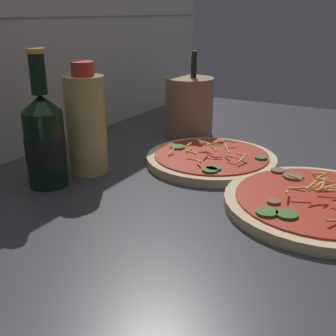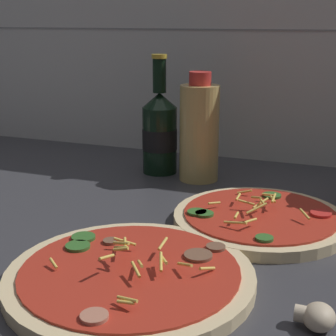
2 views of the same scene
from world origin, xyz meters
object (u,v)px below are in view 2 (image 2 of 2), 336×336
at_px(oil_bottle, 199,131).
at_px(pizza_near, 130,276).
at_px(beer_bottle, 160,131).
at_px(pizza_far, 260,219).
at_px(mushroom_left, 317,317).

bearing_deg(oil_bottle, pizza_near, -83.64).
distance_m(pizza_near, beer_bottle, 0.46).
relative_size(pizza_near, oil_bottle, 1.43).
distance_m(pizza_near, pizza_far, 0.25).
relative_size(pizza_near, beer_bottle, 1.25).
relative_size(oil_bottle, mushroom_left, 5.09).
distance_m(oil_bottle, mushroom_left, 0.51).
xyz_separation_m(pizza_near, pizza_far, (0.11, 0.23, 0.00)).
bearing_deg(pizza_far, mushroom_left, -67.11).
height_order(pizza_far, beer_bottle, beer_bottle).
height_order(oil_bottle, mushroom_left, oil_bottle).
xyz_separation_m(beer_bottle, mushroom_left, (0.35, -0.45, -0.07)).
bearing_deg(pizza_near, oil_bottle, 96.36).
height_order(pizza_far, mushroom_left, pizza_far).
distance_m(pizza_far, mushroom_left, 0.27).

